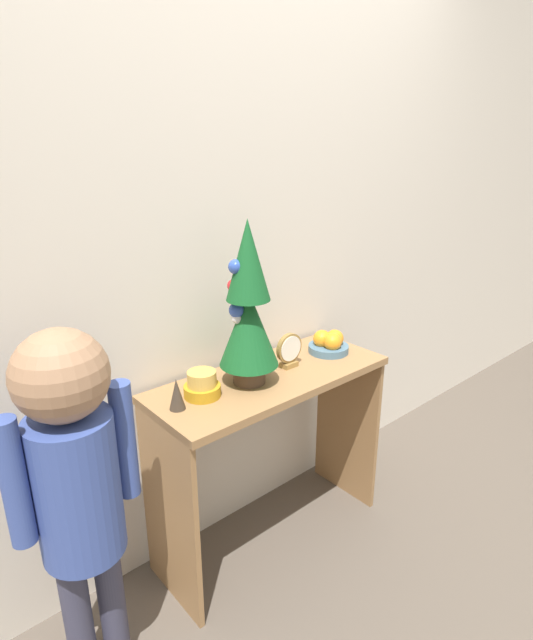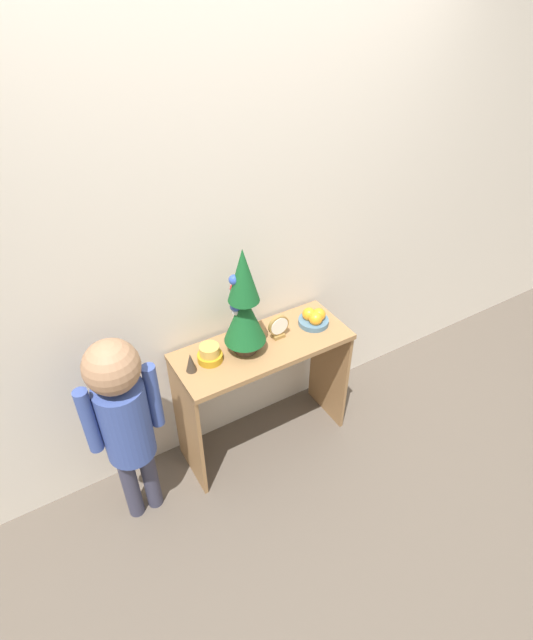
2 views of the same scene
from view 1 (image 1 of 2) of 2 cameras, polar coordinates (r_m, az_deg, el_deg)
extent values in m
plane|color=brown|center=(2.22, 4.07, -25.71)|extent=(12.00, 12.00, 0.00)
cube|color=beige|center=(1.92, -4.15, 9.70)|extent=(7.00, 0.05, 2.50)
cube|color=olive|center=(1.90, 0.52, -6.70)|extent=(0.95, 0.38, 0.03)
cube|color=olive|center=(1.87, -11.03, -20.71)|extent=(0.02, 0.35, 0.75)
cube|color=olive|center=(2.37, 9.13, -11.22)|extent=(0.02, 0.35, 0.75)
cylinder|color=#4C3828|center=(1.83, -1.98, -6.38)|extent=(0.12, 0.12, 0.05)
cylinder|color=brown|center=(1.81, -2.00, -5.10)|extent=(0.02, 0.02, 0.04)
cone|color=#145123|center=(1.76, -2.05, -0.89)|extent=(0.21, 0.21, 0.28)
cone|color=#145123|center=(1.69, -2.15, 6.87)|extent=(0.16, 0.16, 0.28)
sphere|color=silver|center=(1.74, -3.38, 0.19)|extent=(0.04, 0.04, 0.04)
sphere|color=red|center=(1.73, -1.46, 4.45)|extent=(0.05, 0.05, 0.05)
sphere|color=silver|center=(1.78, -2.99, 3.46)|extent=(0.04, 0.04, 0.04)
sphere|color=#2D4CA8|center=(1.73, -3.43, 1.13)|extent=(0.06, 0.06, 0.06)
sphere|color=red|center=(1.75, -3.77, 3.94)|extent=(0.05, 0.05, 0.05)
sphere|color=#2D4CA8|center=(1.68, -3.55, 6.10)|extent=(0.05, 0.05, 0.05)
cylinder|color=#476B84|center=(2.11, 7.09, -3.25)|extent=(0.17, 0.17, 0.03)
sphere|color=orange|center=(2.11, 7.80, -2.09)|extent=(0.08, 0.08, 0.08)
sphere|color=orange|center=(2.10, 6.36, -2.14)|extent=(0.08, 0.08, 0.08)
sphere|color=orange|center=(2.07, 7.56, -2.49)|extent=(0.08, 0.08, 0.08)
cylinder|color=#B78419|center=(1.75, -7.35, -8.02)|extent=(0.13, 0.13, 0.04)
cylinder|color=gold|center=(1.73, -7.41, -6.65)|extent=(0.10, 0.10, 0.05)
cube|color=olive|center=(1.96, 2.57, -5.08)|extent=(0.07, 0.04, 0.02)
cylinder|color=olive|center=(1.93, 2.60, -3.21)|extent=(0.12, 0.02, 0.12)
cylinder|color=white|center=(1.93, 2.80, -3.29)|extent=(0.10, 0.00, 0.10)
cone|color=#382D23|center=(1.67, -10.22, -8.34)|extent=(0.05, 0.05, 0.11)
cylinder|color=#38384C|center=(1.82, -20.69, -29.40)|extent=(0.08, 0.08, 0.47)
cylinder|color=#38384C|center=(1.84, -17.28, -28.25)|extent=(0.08, 0.08, 0.47)
cylinder|color=#384C93|center=(1.53, -20.84, -17.37)|extent=(0.23, 0.23, 0.43)
sphere|color=#997051|center=(1.37, -22.49, -5.87)|extent=(0.25, 0.25, 0.25)
cylinder|color=#384C93|center=(1.46, -26.88, -16.30)|extent=(0.06, 0.06, 0.36)
cylinder|color=#384C93|center=(1.53, -15.93, -13.06)|extent=(0.06, 0.06, 0.36)
camera|label=2|loc=(0.99, 143.82, 48.20)|focal=28.00mm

